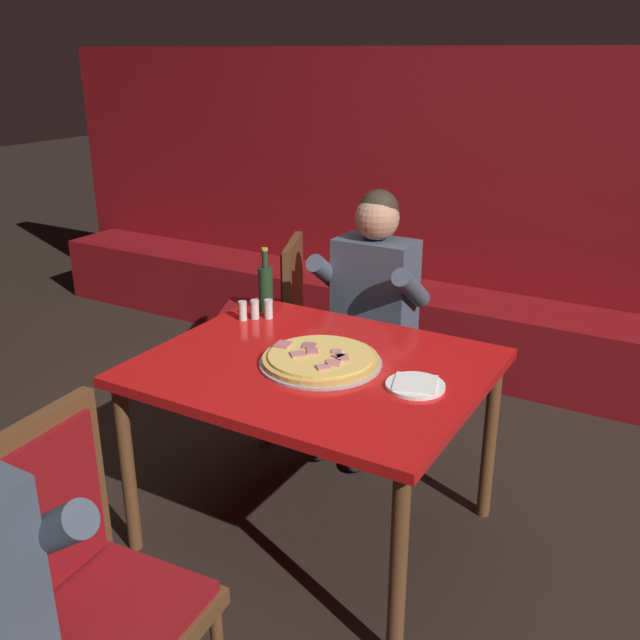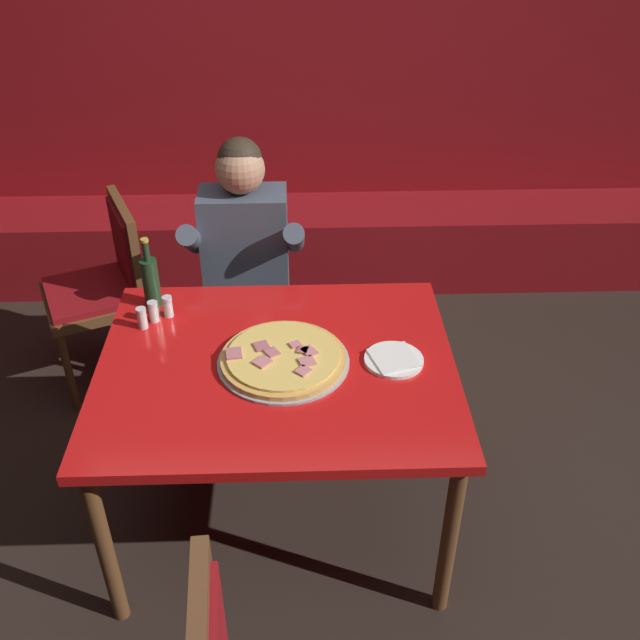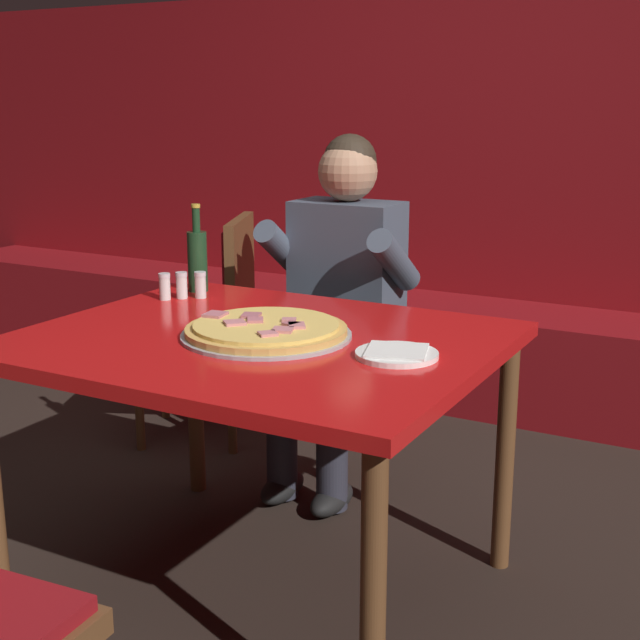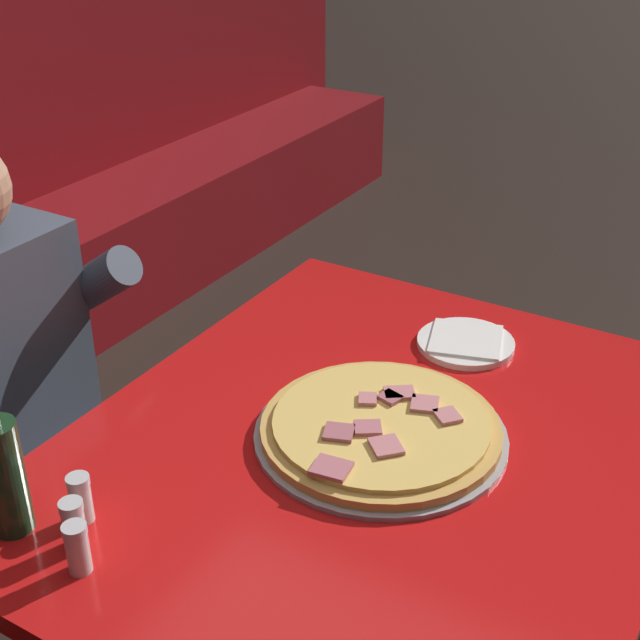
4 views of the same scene
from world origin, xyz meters
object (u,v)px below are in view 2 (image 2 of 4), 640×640
Objects in this scene: beer_bottle at (151,281)px; diner_seated_blue_shirt at (245,270)px; shaker_black_pepper at (168,307)px; main_dining_table at (277,380)px; dining_chair_side_aisle at (106,281)px; shaker_oregano at (154,313)px; pizza at (283,358)px; shaker_red_pepper_flakes at (142,319)px; plate_white_paper at (394,360)px.

diner_seated_blue_shirt is (0.34, 0.36, -0.17)m from beer_bottle.
diner_seated_blue_shirt is (0.27, 0.44, -0.10)m from shaker_black_pepper.
main_dining_table is 0.53m from shaker_black_pepper.
dining_chair_side_aisle is at bearing 164.81° from diner_seated_blue_shirt.
main_dining_table is 0.56m from shaker_oregano.
diner_seated_blue_shirt is at bearing 46.68° from beer_bottle.
main_dining_table is 1.26m from dining_chair_side_aisle.
pizza is 5.42× the size of shaker_oregano.
dining_chair_side_aisle is at bearing 118.84° from shaker_oregano.
beer_bottle is 0.17m from shaker_red_pepper_flakes.
shaker_red_pepper_flakes is at bearing -124.33° from diner_seated_blue_shirt.
beer_bottle is 3.40× the size of shaker_oregano.
plate_white_paper is at bearing -17.67° from shaker_oregano.
diner_seated_blue_shirt is (-0.18, 0.75, -0.08)m from pizza.
dining_chair_side_aisle is (-0.68, 0.18, -0.15)m from diner_seated_blue_shirt.
plate_white_paper is (0.41, -0.01, 0.09)m from main_dining_table.
diner_seated_blue_shirt is (-0.15, 0.75, 0.02)m from main_dining_table.
shaker_oregano reaches higher than plate_white_paper.
pizza is 0.54m from shaker_black_pepper.
pizza is 1.28m from dining_chair_side_aisle.
plate_white_paper is at bearing -1.04° from pizza.
main_dining_table is at bearing 179.18° from plate_white_paper.
dining_chair_side_aisle reaches higher than shaker_red_pepper_flakes.
shaker_oregano and shaker_red_pepper_flakes have the same top height.
dining_chair_side_aisle is (-0.34, 0.54, -0.32)m from beer_bottle.
main_dining_table is 4.31× the size of beer_bottle.
beer_bottle is at bearing 99.90° from shaker_oregano.
main_dining_table is 14.65× the size of shaker_oregano.
shaker_red_pepper_flakes is at bearing -95.58° from beer_bottle.
plate_white_paper is (0.39, -0.01, -0.01)m from pizza.
pizza is 5.42× the size of shaker_red_pepper_flakes.
shaker_black_pepper is (0.07, -0.08, -0.07)m from beer_bottle.
beer_bottle is at bearing -133.32° from diner_seated_blue_shirt.
shaker_red_pepper_flakes reaches higher than main_dining_table.
plate_white_paper is 2.44× the size of shaker_black_pepper.
pizza is at bearing -47.42° from dining_chair_side_aisle.
pizza is (0.02, 0.00, 0.10)m from main_dining_table.
beer_bottle is at bearing 141.32° from main_dining_table.
dining_chair_side_aisle is (-0.36, 0.66, -0.25)m from shaker_oregano.
main_dining_table is 0.42m from plate_white_paper.
pizza is 1.60× the size of beer_bottle.
shaker_oregano is at bearing -80.10° from beer_bottle.
beer_bottle is at bearing 130.28° from shaker_black_pepper.
dining_chair_side_aisle is at bearing 123.43° from shaker_black_pepper.
shaker_red_pepper_flakes is (-0.04, -0.04, 0.00)m from shaker_oregano.
plate_white_paper is 0.89m from shaker_black_pepper.
pizza is at bearing -23.67° from shaker_red_pepper_flakes.
beer_bottle is (-0.51, 0.39, 0.09)m from pizza.
diner_seated_blue_shirt reaches higher than shaker_oregano.
dining_chair_side_aisle reaches higher than plate_white_paper.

